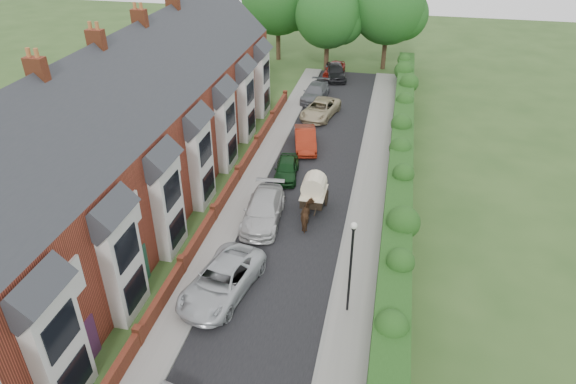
# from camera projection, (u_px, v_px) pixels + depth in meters

# --- Properties ---
(ground) EXTENTS (140.00, 140.00, 0.00)m
(ground) POSITION_uv_depth(u_px,v_px,m) (257.00, 365.00, 21.81)
(ground) COLOR #2D4C1E
(ground) RESTS_ON ground
(road) EXTENTS (6.00, 58.00, 0.02)m
(road) POSITION_uv_depth(u_px,v_px,m) (296.00, 221.00, 31.09)
(road) COLOR black
(road) RESTS_ON ground
(pavement_hedge_side) EXTENTS (2.20, 58.00, 0.12)m
(pavement_hedge_side) POSITION_uv_depth(u_px,v_px,m) (364.00, 228.00, 30.33)
(pavement_hedge_side) COLOR gray
(pavement_hedge_side) RESTS_ON ground
(pavement_house_side) EXTENTS (1.70, 58.00, 0.12)m
(pavement_house_side) POSITION_uv_depth(u_px,v_px,m) (235.00, 213.00, 31.76)
(pavement_house_side) COLOR gray
(pavement_house_side) RESTS_ON ground
(kerb_hedge_side) EXTENTS (0.18, 58.00, 0.13)m
(kerb_hedge_side) POSITION_uv_depth(u_px,v_px,m) (346.00, 226.00, 30.52)
(kerb_hedge_side) COLOR gray
(kerb_hedge_side) RESTS_ON ground
(kerb_house_side) EXTENTS (0.18, 58.00, 0.13)m
(kerb_house_side) POSITION_uv_depth(u_px,v_px,m) (247.00, 214.00, 31.61)
(kerb_house_side) COLOR gray
(kerb_house_side) RESTS_ON ground
(hedge) EXTENTS (2.10, 58.00, 2.85)m
(hedge) POSITION_uv_depth(u_px,v_px,m) (398.00, 210.00, 29.21)
(hedge) COLOR #1C3E13
(hedge) RESTS_ON ground
(terrace_row) EXTENTS (9.05, 40.50, 11.50)m
(terrace_row) POSITION_uv_depth(u_px,v_px,m) (118.00, 146.00, 29.79)
(terrace_row) COLOR #983926
(terrace_row) RESTS_ON ground
(garden_wall_row) EXTENTS (0.35, 40.35, 1.10)m
(garden_wall_row) POSITION_uv_depth(u_px,v_px,m) (214.00, 214.00, 30.90)
(garden_wall_row) COLOR brown
(garden_wall_row) RESTS_ON ground
(lamppost) EXTENTS (0.32, 0.32, 5.16)m
(lamppost) POSITION_uv_depth(u_px,v_px,m) (351.00, 257.00, 22.84)
(lamppost) COLOR black
(lamppost) RESTS_ON ground
(tree_far_left) EXTENTS (7.14, 6.80, 9.29)m
(tree_far_left) POSITION_uv_depth(u_px,v_px,m) (331.00, 17.00, 52.84)
(tree_far_left) COLOR #332316
(tree_far_left) RESTS_ON ground
(tree_far_right) EXTENTS (7.98, 7.60, 10.31)m
(tree_far_right) POSITION_uv_depth(u_px,v_px,m) (392.00, 9.00, 53.12)
(tree_far_right) COLOR #332316
(tree_far_right) RESTS_ON ground
(car_silver_b) EXTENTS (3.59, 6.01, 1.56)m
(car_silver_b) POSITION_uv_depth(u_px,v_px,m) (222.00, 281.00, 25.26)
(car_silver_b) COLOR silver
(car_silver_b) RESTS_ON ground
(car_white) EXTENTS (2.51, 5.44, 1.54)m
(car_white) POSITION_uv_depth(u_px,v_px,m) (263.00, 210.00, 30.71)
(car_white) COLOR silver
(car_white) RESTS_ON ground
(car_green) EXTENTS (1.97, 4.00, 1.31)m
(car_green) POSITION_uv_depth(u_px,v_px,m) (286.00, 169.00, 35.39)
(car_green) COLOR black
(car_green) RESTS_ON ground
(car_red) EXTENTS (2.54, 4.73, 1.48)m
(car_red) POSITION_uv_depth(u_px,v_px,m) (305.00, 139.00, 39.22)
(car_red) COLOR maroon
(car_red) RESTS_ON ground
(car_beige) EXTENTS (3.35, 5.45, 1.41)m
(car_beige) POSITION_uv_depth(u_px,v_px,m) (320.00, 109.00, 44.52)
(car_beige) COLOR tan
(car_beige) RESTS_ON ground
(car_grey) EXTENTS (2.33, 5.10, 1.45)m
(car_grey) POSITION_uv_depth(u_px,v_px,m) (315.00, 92.00, 48.00)
(car_grey) COLOR slate
(car_grey) RESTS_ON ground
(car_black) EXTENTS (2.95, 4.95, 1.58)m
(car_black) POSITION_uv_depth(u_px,v_px,m) (336.00, 71.00, 53.09)
(car_black) COLOR black
(car_black) RESTS_ON ground
(horse) EXTENTS (1.09, 1.94, 1.55)m
(horse) POSITION_uv_depth(u_px,v_px,m) (308.00, 216.00, 30.17)
(horse) COLOR #442B19
(horse) RESTS_ON ground
(horse_cart) EXTENTS (1.54, 3.41, 2.46)m
(horse_cart) POSITION_uv_depth(u_px,v_px,m) (314.00, 190.00, 31.51)
(horse_cart) COLOR black
(horse_cart) RESTS_ON ground
(car_extra_far) EXTENTS (2.19, 4.36, 1.43)m
(car_extra_far) POSITION_uv_depth(u_px,v_px,m) (334.00, 69.00, 54.01)
(car_extra_far) COLOR maroon
(car_extra_far) RESTS_ON ground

